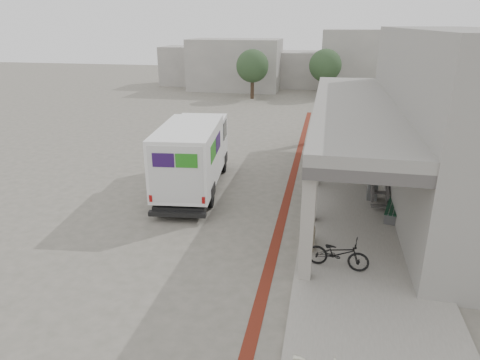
% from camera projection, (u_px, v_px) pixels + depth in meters
% --- Properties ---
extents(ground, '(120.00, 120.00, 0.00)m').
position_uv_depth(ground, '(254.00, 223.00, 16.36)').
color(ground, '#625F54').
rests_on(ground, ground).
extents(bike_lane_stripe, '(0.35, 40.00, 0.01)m').
position_uv_depth(bike_lane_stripe, '(286.00, 204.00, 18.01)').
color(bike_lane_stripe, maroon).
rests_on(bike_lane_stripe, ground).
extents(sidewalk, '(4.40, 28.00, 0.12)m').
position_uv_depth(sidewalk, '(362.00, 231.00, 15.60)').
color(sidewalk, gray).
rests_on(sidewalk, ground).
extents(transit_building, '(7.60, 17.00, 7.00)m').
position_uv_depth(transit_building, '(432.00, 119.00, 18.04)').
color(transit_building, gray).
rests_on(transit_building, ground).
extents(distant_backdrop, '(28.00, 10.00, 6.50)m').
position_uv_depth(distant_backdrop, '(283.00, 64.00, 48.94)').
color(distant_backdrop, gray).
rests_on(distant_backdrop, ground).
extents(tree_left, '(3.20, 3.20, 4.80)m').
position_uv_depth(tree_left, '(252.00, 66.00, 41.93)').
color(tree_left, '#38281C').
rests_on(tree_left, ground).
extents(tree_mid, '(3.20, 3.20, 4.80)m').
position_uv_depth(tree_mid, '(325.00, 66.00, 42.46)').
color(tree_mid, '#38281C').
rests_on(tree_mid, ground).
extents(tree_right, '(3.20, 3.20, 4.80)m').
position_uv_depth(tree_right, '(412.00, 68.00, 40.05)').
color(tree_right, '#38281C').
rests_on(tree_right, ground).
extents(fedex_truck, '(3.08, 7.57, 3.14)m').
position_uv_depth(fedex_truck, '(193.00, 154.00, 19.13)').
color(fedex_truck, black).
rests_on(fedex_truck, ground).
extents(bench, '(0.87, 2.05, 0.47)m').
position_uv_depth(bench, '(393.00, 208.00, 16.57)').
color(bench, slate).
rests_on(bench, sidewalk).
extents(bollard_near, '(0.45, 0.45, 0.68)m').
position_uv_depth(bollard_near, '(308.00, 241.00, 14.07)').
color(bollard_near, gray).
rests_on(bollard_near, sidewalk).
extents(bollard_far, '(0.46, 0.46, 0.68)m').
position_uv_depth(bollard_far, '(309.00, 232.00, 14.64)').
color(bollard_far, tan).
rests_on(bollard_far, sidewalk).
extents(utility_cabinet, '(0.43, 0.56, 0.91)m').
position_uv_depth(utility_cabinet, '(372.00, 189.00, 18.15)').
color(utility_cabinet, slate).
rests_on(utility_cabinet, sidewalk).
extents(bicycle_black, '(1.96, 0.92, 0.99)m').
position_uv_depth(bicycle_black, '(338.00, 253.00, 13.01)').
color(bicycle_black, black).
rests_on(bicycle_black, sidewalk).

